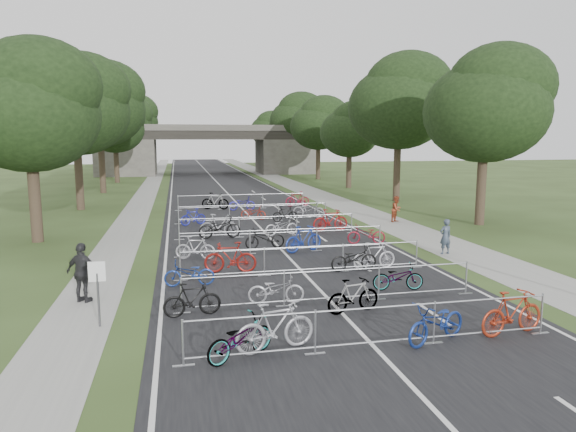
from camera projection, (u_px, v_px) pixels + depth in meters
name	position (u px, v px, depth m)	size (l,w,h in m)	color
ground	(376.00, 349.00, 12.52)	(200.00, 200.00, 0.00)	#2F401B
road	(217.00, 182.00, 60.84)	(11.00, 140.00, 0.01)	black
sidewalk_right	(283.00, 181.00, 62.52)	(3.00, 140.00, 0.01)	gray
sidewalk_left	(152.00, 183.00, 59.27)	(2.00, 140.00, 0.01)	gray
lane_markings	(217.00, 182.00, 60.84)	(0.12, 140.00, 0.00)	silver
overpass_bridge	(208.00, 150.00, 74.82)	(31.00, 8.00, 7.05)	#47443F
park_sign	(97.00, 282.00, 13.81)	(0.45, 0.06, 1.83)	#4C4C51
tree_left_0	(30.00, 109.00, 24.56)	(6.72, 6.72, 10.25)	#33261C
tree_right_0	(488.00, 107.00, 29.63)	(7.17, 7.17, 10.93)	#33261C
tree_left_1	(76.00, 107.00, 36.04)	(7.56, 7.56, 11.53)	#33261C
tree_right_1	(401.00, 103.00, 41.08)	(8.18, 8.18, 12.47)	#33261C
tree_left_2	(100.00, 106.00, 47.51)	(8.40, 8.40, 12.81)	#33261C
tree_right_2	(351.00, 130.00, 52.97)	(6.16, 6.16, 9.39)	#33261C
tree_left_3	(116.00, 127.00, 59.35)	(6.72, 6.72, 10.25)	#33261C
tree_right_3	(319.00, 124.00, 64.42)	(7.17, 7.17, 10.93)	#33261C
tree_left_4	(125.00, 123.00, 70.83)	(7.56, 7.56, 11.53)	#33261C
tree_right_4	(298.00, 120.00, 75.87)	(8.18, 8.18, 12.47)	#33261C
tree_left_5	(132.00, 120.00, 82.31)	(8.40, 8.40, 12.81)	#33261C
tree_right_5	(281.00, 134.00, 87.76)	(6.16, 6.16, 9.39)	#33261C
tree_left_6	(138.00, 131.00, 94.15)	(6.72, 6.72, 10.25)	#33261C
tree_right_6	(269.00, 129.00, 99.21)	(7.17, 7.17, 10.93)	#33261C
barrier_row_0	(376.00, 327.00, 12.44)	(9.70, 0.08, 1.10)	#A1A3A9
barrier_row_1	(332.00, 286.00, 15.92)	(9.70, 0.08, 1.10)	#A1A3A9
barrier_row_2	(304.00, 260.00, 19.40)	(9.70, 0.08, 1.10)	#A1A3A9
barrier_row_3	(284.00, 241.00, 23.07)	(9.70, 0.08, 1.10)	#A1A3A9
barrier_row_4	(268.00, 226.00, 26.94)	(9.70, 0.08, 1.10)	#A1A3A9
barrier_row_5	(254.00, 213.00, 31.77)	(9.70, 0.08, 1.10)	#A1A3A9
barrier_row_6	(242.00, 201.00, 37.57)	(9.70, 0.08, 1.10)	#A1A3A9
bike_0	(240.00, 338.00, 11.89)	(0.66, 1.88, 0.99)	#A1A3A9
bike_1	(275.00, 327.00, 12.27)	(0.58, 2.05, 1.23)	#A5A5AD
bike_2	(437.00, 323.00, 12.81)	(0.70, 2.01, 1.06)	navy
bike_3	(512.00, 313.00, 13.31)	(0.56, 1.99, 1.20)	#9E2D17
bike_4	(192.00, 300.00, 14.73)	(0.47, 1.67, 1.00)	black
bike_5	(276.00, 289.00, 15.88)	(0.61, 1.75, 0.92)	#95959C
bike_6	(353.00, 296.00, 15.03)	(0.49, 1.72, 1.03)	#A1A3A9
bike_7	(398.00, 277.00, 17.29)	(0.60, 1.73, 0.91)	#A1A3A9
bike_8	(189.00, 274.00, 17.78)	(0.60, 1.73, 0.91)	navy
bike_9	(230.00, 258.00, 19.52)	(0.56, 2.00, 1.20)	maroon
bike_10	(354.00, 259.00, 19.83)	(0.65, 1.88, 0.99)	black
bike_11	(374.00, 256.00, 20.09)	(0.50, 1.78, 1.07)	#B8B8C1
bike_12	(195.00, 248.00, 21.70)	(0.48, 1.70, 1.02)	#A5A5AD
bike_13	(265.00, 238.00, 23.82)	(0.66, 1.90, 1.00)	black
bike_14	(304.00, 239.00, 23.14)	(0.57, 2.00, 1.20)	navy
bike_15	(366.00, 234.00, 24.90)	(0.64, 1.85, 0.97)	maroon
bike_16	(220.00, 228.00, 26.34)	(0.75, 2.15, 1.13)	black
bike_17	(219.00, 226.00, 26.59)	(0.58, 2.04, 1.22)	gray
bike_18	(281.00, 226.00, 27.19)	(0.64, 1.84, 0.97)	#A5A5AD
bike_19	(330.00, 220.00, 28.39)	(0.58, 2.06, 1.24)	maroon
bike_20	(193.00, 217.00, 30.38)	(0.46, 1.64, 0.98)	#1C219F
bike_21	(253.00, 213.00, 32.61)	(0.58, 1.67, 0.88)	maroon
bike_22	(285.00, 214.00, 31.65)	(0.46, 1.62, 0.98)	black
bike_23	(309.00, 210.00, 33.08)	(0.74, 2.13, 1.12)	#97959C
bike_25	(215.00, 201.00, 37.15)	(0.57, 2.03, 1.22)	#A1A3A9
bike_26	(242.00, 203.00, 36.77)	(0.66, 1.91, 1.00)	navy
bike_27	(297.00, 199.00, 38.86)	(0.53, 1.88, 1.13)	maroon
pedestrian_a	(445.00, 237.00, 22.73)	(0.57, 0.38, 1.57)	#354050
pedestrian_b	(397.00, 209.00, 31.52)	(0.78, 0.61, 1.60)	#963C20
pedestrian_c	(83.00, 273.00, 15.96)	(1.11, 0.46, 1.89)	#262628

